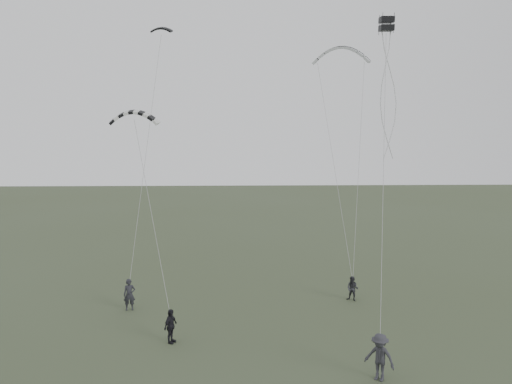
{
  "coord_description": "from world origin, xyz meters",
  "views": [
    {
      "loc": [
        0.08,
        -22.81,
        10.23
      ],
      "look_at": [
        0.94,
        5.21,
        6.76
      ],
      "focal_mm": 35.0,
      "sensor_mm": 36.0,
      "label": 1
    }
  ],
  "objects_px": {
    "kite_dark_small": "(161,28)",
    "kite_pale_large": "(341,48)",
    "flyer_far": "(380,357)",
    "flyer_center": "(171,326)",
    "flyer_right": "(353,289)",
    "kite_striped": "(134,112)",
    "flyer_left": "(129,295)",
    "kite_box": "(386,24)"
  },
  "relations": [
    {
      "from": "kite_dark_small",
      "to": "kite_pale_large",
      "type": "bearing_deg",
      "value": 18.28
    },
    {
      "from": "kite_dark_small",
      "to": "flyer_far",
      "type": "bearing_deg",
      "value": -46.02
    },
    {
      "from": "flyer_center",
      "to": "kite_pale_large",
      "type": "height_order",
      "value": "kite_pale_large"
    },
    {
      "from": "flyer_right",
      "to": "flyer_center",
      "type": "relative_size",
      "value": 0.89
    },
    {
      "from": "flyer_right",
      "to": "kite_striped",
      "type": "xyz_separation_m",
      "value": [
        -12.47,
        -1.59,
        10.47
      ]
    },
    {
      "from": "kite_dark_small",
      "to": "kite_striped",
      "type": "bearing_deg",
      "value": -88.85
    },
    {
      "from": "flyer_left",
      "to": "flyer_right",
      "type": "distance_m",
      "value": 13.17
    },
    {
      "from": "kite_striped",
      "to": "kite_box",
      "type": "xyz_separation_m",
      "value": [
        13.79,
        0.74,
        4.83
      ]
    },
    {
      "from": "flyer_left",
      "to": "kite_box",
      "type": "distance_m",
      "value": 20.93
    },
    {
      "from": "flyer_center",
      "to": "kite_box",
      "type": "xyz_separation_m",
      "value": [
        11.46,
        4.88,
        15.21
      ]
    },
    {
      "from": "flyer_right",
      "to": "kite_box",
      "type": "bearing_deg",
      "value": -0.31
    },
    {
      "from": "kite_dark_small",
      "to": "kite_pale_large",
      "type": "distance_m",
      "value": 12.53
    },
    {
      "from": "flyer_far",
      "to": "kite_pale_large",
      "type": "bearing_deg",
      "value": 123.39
    },
    {
      "from": "kite_box",
      "to": "flyer_left",
      "type": "bearing_deg",
      "value": -177.04
    },
    {
      "from": "flyer_right",
      "to": "flyer_center",
      "type": "height_order",
      "value": "flyer_center"
    },
    {
      "from": "flyer_right",
      "to": "kite_pale_large",
      "type": "relative_size",
      "value": 0.36
    },
    {
      "from": "flyer_right",
      "to": "kite_dark_small",
      "type": "distance_m",
      "value": 20.49
    },
    {
      "from": "flyer_center",
      "to": "kite_dark_small",
      "type": "bearing_deg",
      "value": 34.68
    },
    {
      "from": "flyer_far",
      "to": "kite_box",
      "type": "distance_m",
      "value": 17.59
    },
    {
      "from": "flyer_left",
      "to": "kite_dark_small",
      "type": "relative_size",
      "value": 1.3
    },
    {
      "from": "flyer_center",
      "to": "kite_box",
      "type": "bearing_deg",
      "value": -41.67
    },
    {
      "from": "flyer_right",
      "to": "flyer_left",
      "type": "bearing_deg",
      "value": -142.35
    },
    {
      "from": "flyer_right",
      "to": "kite_dark_small",
      "type": "relative_size",
      "value": 1.07
    },
    {
      "from": "flyer_left",
      "to": "kite_dark_small",
      "type": "bearing_deg",
      "value": 67.35
    },
    {
      "from": "kite_pale_large",
      "to": "kite_dark_small",
      "type": "bearing_deg",
      "value": -152.34
    },
    {
      "from": "flyer_far",
      "to": "kite_box",
      "type": "bearing_deg",
      "value": 113.26
    },
    {
      "from": "kite_dark_small",
      "to": "kite_pale_large",
      "type": "height_order",
      "value": "kite_dark_small"
    },
    {
      "from": "flyer_right",
      "to": "kite_striped",
      "type": "bearing_deg",
      "value": -140.21
    },
    {
      "from": "kite_dark_small",
      "to": "kite_box",
      "type": "height_order",
      "value": "kite_dark_small"
    },
    {
      "from": "flyer_center",
      "to": "kite_striped",
      "type": "distance_m",
      "value": 11.41
    },
    {
      "from": "flyer_center",
      "to": "flyer_far",
      "type": "xyz_separation_m",
      "value": [
        9.09,
        -3.91,
        0.15
      ]
    },
    {
      "from": "flyer_left",
      "to": "kite_striped",
      "type": "xyz_separation_m",
      "value": [
        0.65,
        -0.41,
        10.31
      ]
    },
    {
      "from": "flyer_right",
      "to": "kite_striped",
      "type": "relative_size",
      "value": 0.57
    },
    {
      "from": "flyer_center",
      "to": "kite_striped",
      "type": "height_order",
      "value": "kite_striped"
    },
    {
      "from": "flyer_center",
      "to": "kite_box",
      "type": "height_order",
      "value": "kite_box"
    },
    {
      "from": "kite_striped",
      "to": "flyer_center",
      "type": "bearing_deg",
      "value": -62.58
    },
    {
      "from": "kite_dark_small",
      "to": "kite_box",
      "type": "distance_m",
      "value": 14.28
    },
    {
      "from": "kite_pale_large",
      "to": "kite_box",
      "type": "relative_size",
      "value": 5.44
    },
    {
      "from": "kite_pale_large",
      "to": "kite_box",
      "type": "bearing_deg",
      "value": -67.24
    },
    {
      "from": "flyer_far",
      "to": "kite_pale_large",
      "type": "relative_size",
      "value": 0.48
    },
    {
      "from": "flyer_center",
      "to": "flyer_right",
      "type": "bearing_deg",
      "value": -35.25
    },
    {
      "from": "flyer_far",
      "to": "kite_box",
      "type": "height_order",
      "value": "kite_box"
    }
  ]
}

